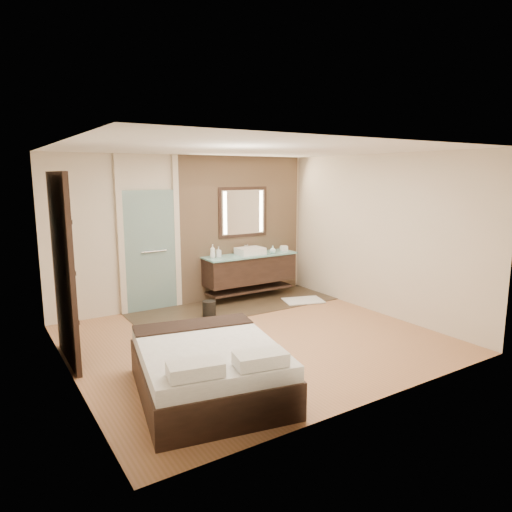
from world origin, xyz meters
TOP-DOWN VIEW (x-y plane):
  - floor at (0.00, 0.00)m, footprint 5.00×5.00m
  - tile_strip at (0.60, 1.60)m, footprint 3.80×1.30m
  - stone_wall at (1.10, 2.21)m, footprint 2.60×0.08m
  - vanity at (1.10, 1.92)m, footprint 1.85×0.55m
  - mirror_unit at (1.10, 2.16)m, footprint 1.06×0.04m
  - frosted_door at (-0.75, 2.20)m, footprint 1.10×0.12m
  - shoji_partition at (-2.43, 0.60)m, footprint 0.06×1.20m
  - bed at (-1.32, -1.16)m, footprint 1.78×2.06m
  - bath_mat at (1.83, 1.18)m, footprint 0.84×0.69m
  - waste_bin at (-0.10, 1.26)m, footprint 0.26×0.26m
  - tissue_box at (1.89, 1.89)m, footprint 0.15×0.15m
  - soap_bottle_a at (0.33, 1.95)m, footprint 0.11×0.11m
  - soap_bottle_b at (0.46, 1.98)m, footprint 0.10×0.10m
  - soap_bottle_c at (1.53, 1.77)m, footprint 0.14×0.14m
  - cup at (1.88, 1.94)m, footprint 0.13×0.13m

SIDE VIEW (x-z plane):
  - floor at x=0.00m, z-range 0.00..0.00m
  - tile_strip at x=0.60m, z-range 0.00..0.01m
  - bath_mat at x=1.83m, z-range 0.01..0.03m
  - waste_bin at x=-0.10m, z-range 0.00..0.28m
  - bed at x=-1.32m, z-range -0.06..0.64m
  - vanity at x=1.10m, z-range 0.14..1.02m
  - cup at x=1.88m, z-range 0.86..0.95m
  - tissue_box at x=1.89m, z-range 0.86..0.97m
  - soap_bottle_c at x=1.53m, z-range 0.86..1.01m
  - soap_bottle_b at x=0.46m, z-range 0.86..1.06m
  - soap_bottle_a at x=0.33m, z-range 0.86..1.11m
  - frosted_door at x=-0.75m, z-range -0.21..2.49m
  - shoji_partition at x=-2.43m, z-range 0.01..2.41m
  - stone_wall at x=1.10m, z-range 0.00..2.70m
  - mirror_unit at x=1.10m, z-range 1.17..2.13m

